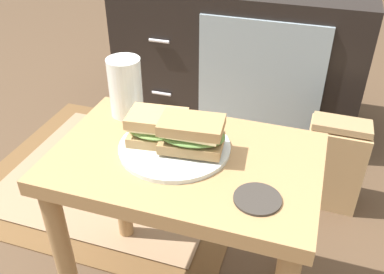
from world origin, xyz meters
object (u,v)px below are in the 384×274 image
plate (175,147)px  sandwich_front (157,128)px  beer_glass (126,88)px  tv_cabinet (240,56)px  paper_bag (333,163)px  coaster (257,199)px  sandwich_back (192,134)px

plate → sandwich_front: (-0.04, 0.01, 0.04)m
plate → beer_glass: beer_glass is taller
tv_cabinet → beer_glass: bearing=-97.2°
sandwich_front → beer_glass: size_ratio=1.00×
sandwich_front → paper_bag: sandwich_front is taller
plate → sandwich_front: sandwich_front is taller
beer_glass → paper_bag: beer_glass is taller
tv_cabinet → sandwich_front: size_ratio=6.82×
sandwich_front → paper_bag: size_ratio=0.45×
tv_cabinet → coaster: bearing=-76.3°
tv_cabinet → plate: (0.05, -0.93, 0.17)m
sandwich_front → sandwich_back: (0.08, -0.01, 0.01)m
tv_cabinet → paper_bag: tv_cabinet is taller
sandwich_back → coaster: sandwich_back is taller
paper_bag → tv_cabinet: bearing=133.0°
sandwich_front → paper_bag: (0.40, 0.48, -0.35)m
sandwich_front → paper_bag: bearing=50.2°
sandwich_front → beer_glass: bearing=140.2°
plate → coaster: size_ratio=2.70×
tv_cabinet → sandwich_front: bearing=-89.1°
beer_glass → tv_cabinet: bearing=82.8°
plate → sandwich_back: 0.06m
sandwich_back → beer_glass: 0.23m
sandwich_front → beer_glass: 0.16m
sandwich_front → beer_glass: beer_glass is taller
tv_cabinet → paper_bag: 0.62m
beer_glass → paper_bag: size_ratio=0.45×
beer_glass → plate: bearing=-33.3°
sandwich_back → beer_glass: size_ratio=1.04×
plate → paper_bag: 0.68m
paper_bag → beer_glass: bearing=-143.7°
coaster → beer_glass: bearing=149.7°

